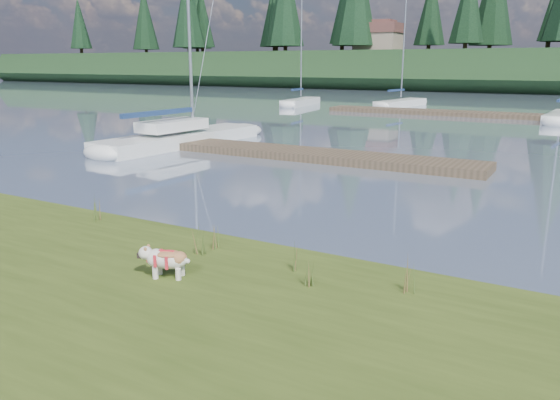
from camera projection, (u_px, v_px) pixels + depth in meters
The scene contains 19 objects.
ground at pixel (481, 117), 37.65m from camera, with size 200.00×200.00×0.00m, color slate.
ridge at pixel (541, 71), 73.28m from camera, with size 200.00×20.00×5.00m, color #193118.
bulldog at pixel (167, 259), 8.50m from camera, with size 0.83×0.54×0.49m.
sailboat_main at pixel (192, 134), 25.07m from camera, with size 2.72×10.09×14.22m.
dock_near at pixel (281, 152), 21.83m from camera, with size 16.00×2.00×0.30m, color #4C3D2C.
dock_far at pixel (512, 116), 36.65m from camera, with size 26.00×2.20×0.30m, color #4C3D2C.
sailboat_bg_0 at pixel (303, 101), 48.06m from camera, with size 2.20×7.21×10.39m.
sailboat_bg_1 at pixel (404, 102), 46.62m from camera, with size 2.75×7.85×11.52m.
weed_0 at pixel (199, 241), 9.49m from camera, with size 0.17×0.14×0.60m.
weed_1 at pixel (216, 238), 9.83m from camera, with size 0.17×0.14×0.46m.
weed_2 at pixel (300, 258), 8.74m from camera, with size 0.17×0.14×0.53m.
weed_3 at pixel (95, 208), 11.56m from camera, with size 0.17×0.14×0.65m.
weed_4 at pixel (307, 273), 8.19m from camera, with size 0.17×0.14×0.48m.
weed_5 at pixel (409, 276), 7.92m from camera, with size 0.17×0.14×0.62m.
mud_lip at pixel (195, 244), 10.99m from camera, with size 60.00×0.50×0.14m, color #33281C.
conifer_0 at pixel (188, 8), 92.10m from camera, with size 5.72×5.72×14.15m.
conifer_1 at pixel (276, 14), 88.61m from camera, with size 4.40×4.40×11.30m.
conifer_3 at pixel (469, 2), 74.97m from camera, with size 4.84×4.84×12.25m.
house_0 at pixel (379, 37), 80.12m from camera, with size 6.30×5.30×4.65m.
Camera 1 is at (6.65, -9.83, 3.62)m, focal length 35.00 mm.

